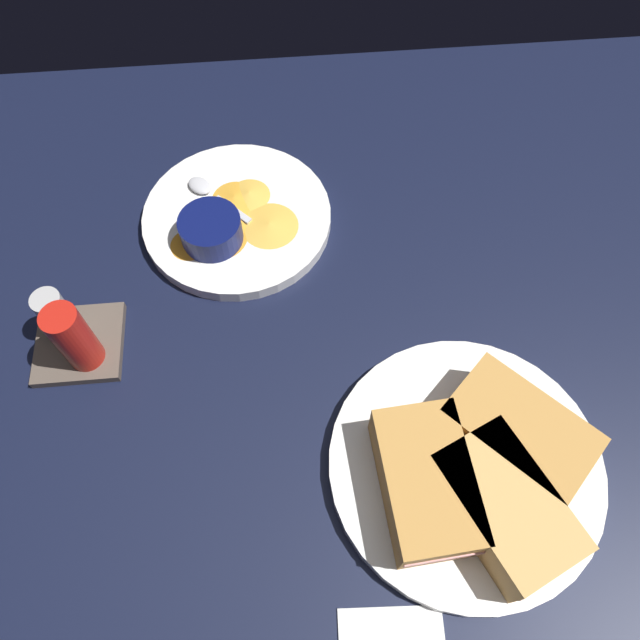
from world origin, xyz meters
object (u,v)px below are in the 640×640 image
sandwich_half_extra (517,433)px  spoon_by_gravy_ramekin (208,191)px  ramekin_dark_sauce (529,439)px  plate_sandwich_main (465,466)px  plate_chips_companion (237,218)px  spoon_by_dark_ramekin (472,461)px  sandwich_half_near (426,482)px  sandwich_half_far (504,506)px  condiment_caddy (72,335)px  ramekin_light_gravy (211,229)px

sandwich_half_extra → spoon_by_gravy_ramekin: size_ratio=1.81×
spoon_by_gravy_ramekin → ramekin_dark_sauce: bearing=-138.5°
plate_sandwich_main → plate_chips_companion: same height
plate_chips_companion → ramekin_dark_sauce: bearing=-138.8°
ramekin_dark_sauce → spoon_by_dark_ramekin: ramekin_dark_sauce is taller
sandwich_half_near → sandwich_half_far: (-2.73, -6.42, 0.00)cm
sandwich_half_near → spoon_by_dark_ramekin: (2.00, -5.06, -2.04)cm
plate_chips_companion → condiment_caddy: size_ratio=2.34×
ramekin_dark_sauce → spoon_by_dark_ramekin: 5.55cm
plate_sandwich_main → spoon_by_gravy_ramekin: spoon_by_gravy_ramekin is taller
sandwich_half_far → ramekin_dark_sauce: sandwich_half_far is taller
sandwich_half_far → plate_chips_companion: (36.27, 22.72, -3.20)cm
sandwich_half_far → sandwich_half_extra: bearing=-23.0°
sandwich_half_extra → ramekin_light_gravy: 38.74cm
ramekin_dark_sauce → plate_chips_companion: size_ratio=0.30×
spoon_by_dark_ramekin → sandwich_half_far: bearing=-163.9°
spoon_by_gravy_ramekin → sandwich_half_near: bearing=-152.0°
plate_sandwich_main → sandwich_half_near: bearing=112.0°
sandwich_half_extra → ramekin_light_gravy: size_ratio=2.08×
sandwich_half_near → condiment_caddy: condiment_caddy is taller
ramekin_light_gravy → sandwich_half_extra: bearing=-133.2°
sandwich_half_near → ramekin_dark_sauce: bearing=-72.9°
plate_sandwich_main → sandwich_half_far: (-4.58, -1.85, 3.20)cm
plate_sandwich_main → plate_chips_companion: bearing=33.4°
plate_sandwich_main → plate_chips_companion: 37.95cm
plate_sandwich_main → spoon_by_gravy_ramekin: size_ratio=3.22×
sandwich_half_far → spoon_by_dark_ramekin: size_ratio=1.51×
condiment_caddy → sandwich_half_near: bearing=-118.6°
plate_sandwich_main → spoon_by_dark_ramekin: size_ratio=2.61×
plate_chips_companion → sandwich_half_extra: bearing=-139.5°
sandwich_half_extra → spoon_by_dark_ramekin: (-1.70, 4.09, -2.04)cm
sandwich_half_near → sandwich_half_extra: (3.69, -9.16, 0.00)cm
plate_chips_companion → sandwich_half_near: bearing=-154.1°
plate_chips_companion → ramekin_light_gravy: size_ratio=3.16×
sandwich_half_far → spoon_by_gravy_ramekin: 47.52cm
plate_sandwich_main → ramekin_light_gravy: size_ratio=3.69×
sandwich_half_extra → spoon_by_gravy_ramekin: (33.25, 28.80, -2.04)cm
sandwich_half_near → ramekin_light_gravy: bearing=32.3°
sandwich_half_extra → sandwich_half_near: bearing=112.0°
sandwich_half_far → ramekin_dark_sauce: bearing=-33.2°
sandwich_half_near → spoon_by_dark_ramekin: bearing=-68.5°
plate_sandwich_main → plate_chips_companion: (31.69, 20.88, 0.00)cm
spoon_by_dark_ramekin → ramekin_light_gravy: 37.15cm
sandwich_half_far → ramekin_light_gravy: bearing=37.7°
sandwich_half_extra → plate_chips_companion: sandwich_half_extra is taller
sandwich_half_near → ramekin_dark_sauce: (3.16, -10.27, -0.52)cm
spoon_by_dark_ramekin → ramekin_light_gravy: size_ratio=1.41×
plate_sandwich_main → spoon_by_dark_ramekin: spoon_by_dark_ramekin is taller
spoon_by_dark_ramekin → plate_sandwich_main: bearing=107.1°
plate_sandwich_main → ramekin_dark_sauce: (1.31, -5.70, 2.68)cm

